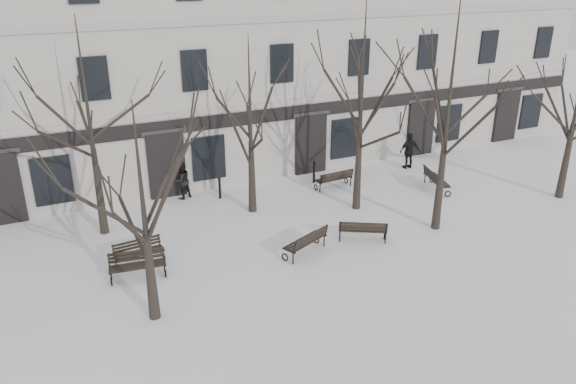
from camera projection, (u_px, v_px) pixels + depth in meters
ground at (325, 260)px, 19.50m from camera, size 100.00×100.00×0.00m
building at (204, 49)px, 28.22m from camera, size 40.40×10.20×11.40m
tree_1 at (141, 190)px, 14.84m from camera, size 4.51×4.51×6.44m
tree_2 at (451, 88)px, 19.73m from camera, size 6.12×6.12×8.74m
tree_4 at (87, 104)px, 19.53m from camera, size 5.62×5.62×8.03m
tree_5 at (250, 105)px, 21.60m from camera, size 5.01×5.01×7.15m
tree_6 at (362, 84)px, 21.58m from camera, size 5.83×5.83×8.33m
bench_0 at (137, 264)px, 18.24m from camera, size 1.87×0.90×0.91m
bench_1 at (307, 241)px, 19.70m from camera, size 1.92×1.33×0.92m
bench_2 at (363, 230)px, 20.60m from camera, size 1.81×1.41×0.88m
bench_3 at (139, 251)px, 19.12m from camera, size 1.70×0.75×0.84m
bench_4 at (334, 178)px, 25.42m from camera, size 1.80×0.76×0.89m
bench_5 at (435, 179)px, 25.24m from camera, size 1.16×1.95×0.93m
bollard_a at (220, 187)px, 24.33m from camera, size 0.13×0.13×0.99m
bollard_b at (314, 171)px, 26.07m from camera, size 0.14×0.14×1.05m
pedestrian_b at (183, 198)px, 24.55m from camera, size 0.97×0.86×1.66m
pedestrian_c at (408, 168)px, 28.09m from camera, size 1.10×0.51×1.83m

